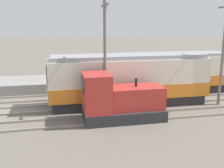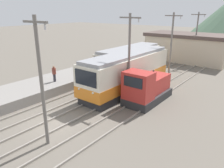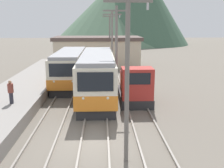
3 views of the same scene
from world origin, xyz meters
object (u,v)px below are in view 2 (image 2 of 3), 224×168
object	(u,v)px
commuter_train_center	(127,73)
person_on_platform	(54,73)
catenary_mast_mid	(129,55)
catenary_mast_far	(171,44)
catenary_mast_distant	(196,37)
catenary_mast_near	(41,80)
shunting_locomotive	(147,88)
commuter_train_left	(130,62)

from	to	relation	value
commuter_train_center	person_on_platform	xyz separation A→B (m)	(-5.73, -4.43, -0.00)
catenary_mast_mid	catenary_mast_far	bearing A→B (deg)	90.00
catenary_mast_far	catenary_mast_distant	world-z (taller)	same
catenary_mast_near	catenary_mast_distant	xyz separation A→B (m)	(0.00, 25.95, 0.00)
catenary_mast_distant	shunting_locomotive	bearing A→B (deg)	-84.89
commuter_train_left	person_on_platform	world-z (taller)	commuter_train_left
commuter_train_left	catenary_mast_near	size ratio (longest dim) A/B	1.39
shunting_locomotive	person_on_platform	size ratio (longest dim) A/B	3.18
catenary_mast_near	catenary_mast_distant	world-z (taller)	same
commuter_train_center	person_on_platform	size ratio (longest dim) A/B	7.38
commuter_train_left	commuter_train_center	bearing A→B (deg)	-58.79
catenary_mast_mid	catenary_mast_far	world-z (taller)	same
catenary_mast_mid	person_on_platform	xyz separation A→B (m)	(-7.24, -2.37, -2.30)
catenary_mast_distant	catenary_mast_mid	bearing A→B (deg)	-90.00
catenary_mast_near	catenary_mast_far	distance (m)	17.30
commuter_train_left	catenary_mast_distant	size ratio (longest dim) A/B	1.39
catenary_mast_distant	catenary_mast_far	bearing A→B (deg)	-90.00
shunting_locomotive	catenary_mast_far	distance (m)	8.66
commuter_train_center	catenary_mast_far	world-z (taller)	catenary_mast_far
shunting_locomotive	catenary_mast_near	world-z (taller)	catenary_mast_near
commuter_train_left	catenary_mast_far	xyz separation A→B (m)	(4.31, 1.97, 2.41)
person_on_platform	catenary_mast_mid	bearing A→B (deg)	18.14
shunting_locomotive	person_on_platform	bearing A→B (deg)	-161.22
catenary_mast_near	catenary_mast_far	xyz separation A→B (m)	(0.00, 17.30, 0.00)
catenary_mast_distant	person_on_platform	bearing A→B (deg)	-110.20
commuter_train_center	catenary_mast_near	xyz separation A→B (m)	(1.51, -10.71, 2.29)
catenary_mast_far	catenary_mast_distant	size ratio (longest dim) A/B	1.00
catenary_mast_near	catenary_mast_mid	size ratio (longest dim) A/B	1.00
catenary_mast_far	person_on_platform	size ratio (longest dim) A/B	4.65
catenary_mast_distant	catenary_mast_near	bearing A→B (deg)	-90.00
commuter_train_left	catenary_mast_far	world-z (taller)	catenary_mast_far
catenary_mast_near	person_on_platform	world-z (taller)	catenary_mast_near
commuter_train_center	catenary_mast_near	size ratio (longest dim) A/B	1.59
shunting_locomotive	catenary_mast_far	size ratio (longest dim) A/B	0.69
catenary_mast_distant	person_on_platform	world-z (taller)	catenary_mast_distant
commuter_train_left	catenary_mast_mid	world-z (taller)	catenary_mast_mid
shunting_locomotive	person_on_platform	distance (m)	9.24
catenary_mast_far	commuter_train_center	bearing A→B (deg)	-102.88
catenary_mast_mid	catenary_mast_distant	distance (m)	17.30
catenary_mast_far	catenary_mast_distant	xyz separation A→B (m)	(0.00, 8.65, 0.00)
catenary_mast_distant	person_on_platform	distance (m)	21.09
catenary_mast_near	commuter_train_left	bearing A→B (deg)	105.69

